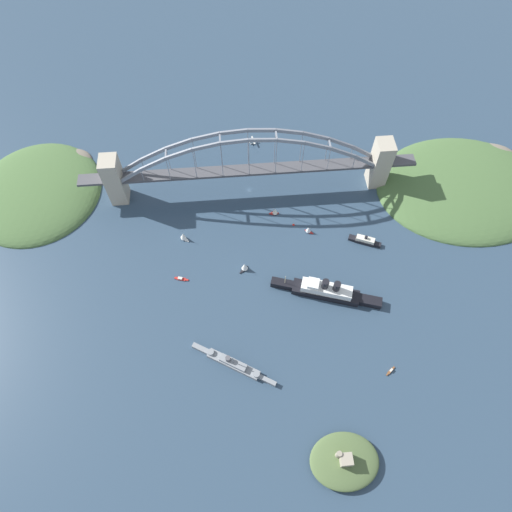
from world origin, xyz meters
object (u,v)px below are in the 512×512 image
small_boat_0 (183,236)px  small_boat_2 (309,230)px  small_boat_1 (391,371)px  channel_marker_buoy (294,224)px  naval_cruiser (233,363)px  seaplane_taxiing_near_bridge (274,166)px  small_boat_4 (245,267)px  fort_island_mid_harbor (344,461)px  ocean_liner (327,291)px  small_boat_3 (181,279)px  small_boat_5 (275,211)px  harbor_arch_bridge (249,170)px  harbor_ferry_steamer (365,240)px  seaplane_second_in_formation (253,141)px

small_boat_0 → small_boat_2: (-111.14, 1.47, -0.84)m
small_boat_1 → channel_marker_buoy: (55.94, -139.21, 0.45)m
naval_cruiser → seaplane_taxiing_near_bridge: 201.72m
channel_marker_buoy → small_boat_4: bearing=41.7°
small_boat_0 → small_boat_1: (-155.03, 132.14, -3.72)m
fort_island_mid_harbor → small_boat_4: (56.74, -155.85, 0.51)m
ocean_liner → seaplane_taxiing_near_bridge: ocean_liner is taller
seaplane_taxiing_near_bridge → small_boat_3: size_ratio=0.80×
small_boat_5 → harbor_arch_bridge: bearing=-55.0°
harbor_arch_bridge → small_boat_1: (-93.00, 183.68, -27.22)m
small_boat_0 → small_boat_2: small_boat_0 is taller
fort_island_mid_harbor → small_boat_0: (108.44, -191.04, 0.59)m
harbor_ferry_steamer → seaplane_taxiing_near_bridge: bearing=-53.1°
small_boat_2 → small_boat_5: 35.68m
small_boat_0 → seaplane_taxiing_near_bridge: bearing=-138.8°
seaplane_second_in_formation → small_boat_3: size_ratio=0.94×
ocean_liner → small_boat_2: 63.21m
ocean_liner → seaplane_taxiing_near_bridge: size_ratio=9.29×
fort_island_mid_harbor → seaplane_taxiing_near_bridge: 269.22m
small_boat_4 → seaplane_taxiing_near_bridge: bearing=-108.1°
harbor_arch_bridge → naval_cruiser: (24.95, 169.13, -24.96)m
harbor_arch_bridge → small_boat_3: (64.42, 92.07, -27.18)m
harbor_arch_bridge → small_boat_2: harbor_arch_bridge is taller
seaplane_second_in_formation → channel_marker_buoy: bearing=105.5°
seaplane_second_in_formation → small_boat_0: 132.40m
harbor_ferry_steamer → fort_island_mid_harbor: size_ratio=0.60×
harbor_ferry_steamer → small_boat_3: (161.38, 24.10, -2.02)m
naval_cruiser → channel_marker_buoy: 139.24m
seaplane_second_in_formation → small_boat_2: 121.06m
naval_cruiser → small_boat_2: bearing=-122.5°
seaplane_second_in_formation → small_boat_1: (-85.05, 244.51, -1.51)m
naval_cruiser → seaplane_taxiing_near_bridge: size_ratio=6.50×
seaplane_taxiing_near_bridge → channel_marker_buoy: size_ratio=3.49×
small_boat_1 → small_boat_5: bearing=-64.9°
channel_marker_buoy → seaplane_second_in_formation: bearing=-74.5°
small_boat_0 → small_boat_4: 62.54m
small_boat_1 → ocean_liner: bearing=-60.5°
ocean_liner → harbor_ferry_steamer: (-42.26, -47.96, -3.29)m
harbor_ferry_steamer → small_boat_5: bearing=-26.3°
fort_island_mid_harbor → small_boat_3: bearing=-53.6°
harbor_arch_bridge → ocean_liner: size_ratio=3.41×
harbor_arch_bridge → harbor_ferry_steamer: harbor_arch_bridge is taller
small_boat_2 → naval_cruiser: bearing=57.5°
small_boat_1 → small_boat_4: 141.74m
harbor_arch_bridge → channel_marker_buoy: size_ratio=110.74×
seaplane_taxiing_near_bridge → small_boat_5: (5.17, 56.45, 1.51)m
naval_cruiser → small_boat_0: 123.30m
harbor_ferry_steamer → channel_marker_buoy: 64.36m
naval_cruiser → seaplane_second_in_formation: 232.30m
seaplane_second_in_formation → small_boat_4: small_boat_4 is taller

